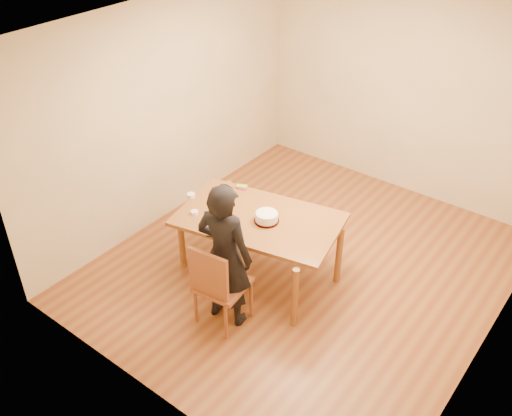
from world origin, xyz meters
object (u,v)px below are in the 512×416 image
Objects in this scene: cake at (267,217)px; dining_table at (259,219)px; cake_plate at (266,221)px; dining_chair at (223,285)px; person at (225,255)px.

dining_table is at bearing 177.10° from cake.
cake is (0.00, 0.00, 0.05)m from cake_plate.
dining_chair is at bearing -86.46° from cake.
cake is at bearing -95.67° from person.
person reaches higher than dining_table.
dining_table is 6.49× the size of cake_plate.
cake is at bearing -14.87° from dining_table.
cake reaches higher than dining_table.
dining_table is 0.11m from cake_plate.
dining_table is at bearing 93.86° from dining_chair.
cake is at bearing 0.00° from cake_plate.
dining_chair is 0.85m from cake.
cake_plate is (0.10, -0.01, 0.03)m from dining_table.
person is (-0.00, 0.05, 0.33)m from dining_chair.
person reaches higher than cake.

